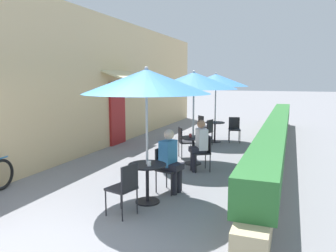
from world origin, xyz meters
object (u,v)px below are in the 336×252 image
object	(u,v)px
patio_table_mid	(193,146)
cafe_chair_far_right	(234,127)
seated_patron_near_left	(170,158)
cafe_chair_mid_right	(204,150)
cafe_chair_near_right	(125,185)
patio_umbrella_far	(216,80)
patio_table_near	(147,177)
cafe_chair_mid_left	(184,140)
patio_umbrella_near	(146,82)
cafe_chair_near_left	(166,166)
seated_patron_mid_right	(199,143)
coffee_cup_mid	(190,135)
cafe_chair_far_back	(203,125)
cafe_chair_far_left	(207,130)
patio_umbrella_mid	(194,81)
patio_table_far	(215,128)

from	to	relation	value
patio_table_mid	cafe_chair_far_right	bearing A→B (deg)	81.58
seated_patron_near_left	cafe_chair_mid_right	size ratio (longest dim) A/B	1.44
cafe_chair_near_right	patio_umbrella_far	size ratio (longest dim) A/B	0.36
patio_table_near	seated_patron_near_left	bearing A→B (deg)	72.97
cafe_chair_mid_left	patio_umbrella_near	bearing A→B (deg)	-25.04
cafe_chair_near_left	seated_patron_mid_right	xyz separation A→B (m)	(0.24, 1.63, 0.17)
cafe_chair_near_right	cafe_chair_far_right	world-z (taller)	same
cafe_chair_far_right	seated_patron_mid_right	bearing A→B (deg)	73.40
coffee_cup_mid	cafe_chair_far_back	world-z (taller)	cafe_chair_far_back
cafe_chair_near_right	seated_patron_mid_right	world-z (taller)	seated_patron_mid_right
seated_patron_near_left	patio_table_mid	distance (m)	2.27
cafe_chair_mid_left	seated_patron_mid_right	world-z (taller)	seated_patron_mid_right
cafe_chair_mid_left	patio_umbrella_far	xyz separation A→B (m)	(0.29, 2.65, 1.65)
seated_patron_near_left	cafe_chair_far_right	size ratio (longest dim) A/B	1.44
seated_patron_near_left	cafe_chair_near_right	distance (m)	1.37
seated_patron_near_left	cafe_chair_far_left	xyz separation A→B (m)	(-0.45, 4.76, -0.17)
seated_patron_mid_right	cafe_chair_near_right	bearing A→B (deg)	139.81
patio_umbrella_far	patio_umbrella_mid	bearing A→B (deg)	-87.56
patio_umbrella_mid	cafe_chair_far_right	world-z (taller)	patio_umbrella_mid
patio_table_far	cafe_chair_far_left	xyz separation A→B (m)	(-0.11, -0.68, 0.04)
cafe_chair_mid_right	cafe_chair_far_back	bearing A→B (deg)	-17.38
patio_table_far	seated_patron_mid_right	bearing A→B (deg)	-82.94
seated_patron_near_left	patio_table_mid	xyz separation A→B (m)	(-0.20, 2.25, -0.21)
patio_table_near	cafe_chair_mid_left	size ratio (longest dim) A/B	0.81
patio_umbrella_far	cafe_chair_far_left	distance (m)	1.79
cafe_chair_near_right	patio_umbrella_mid	distance (m)	3.95
cafe_chair_far_left	cafe_chair_far_back	xyz separation A→B (m)	(-0.42, 1.11, 0.00)
seated_patron_near_left	patio_umbrella_mid	bearing A→B (deg)	-160.89
cafe_chair_mid_right	patio_table_near	bearing A→B (deg)	137.65
cafe_chair_near_left	patio_umbrella_far	xyz separation A→B (m)	(-0.23, 5.41, 1.65)
seated_patron_near_left	cafe_chair_mid_right	xyz separation A→B (m)	(0.23, 1.71, -0.17)
cafe_chair_far_left	cafe_chair_mid_left	bearing A→B (deg)	-169.28
patio_umbrella_near	cafe_chair_far_right	bearing A→B (deg)	85.42
seated_patron_near_left	cafe_chair_far_left	distance (m)	4.78
cafe_chair_mid_left	cafe_chair_far_left	bearing A→B (deg)	142.72
cafe_chair_far_left	patio_table_near	bearing A→B (deg)	-161.49
seated_patron_near_left	cafe_chair_mid_left	xyz separation A→B (m)	(-0.63, 2.79, -0.17)
cafe_chair_near_right	cafe_chair_far_back	xyz separation A→B (m)	(-0.57, 7.20, 0.00)
cafe_chair_mid_right	patio_umbrella_far	bearing A→B (deg)	-23.50
cafe_chair_mid_left	cafe_chair_far_left	size ratio (longest dim) A/B	1.00
cafe_chair_mid_left	cafe_chair_far_back	bearing A→B (deg)	152.31
cafe_chair_mid_left	cafe_chair_near_right	bearing A→B (deg)	-27.46
patio_umbrella_near	patio_umbrella_far	size ratio (longest dim) A/B	1.00
cafe_chair_far_back	seated_patron_near_left	bearing A→B (deg)	-35.74
patio_table_mid	patio_umbrella_near	bearing A→B (deg)	-90.01
cafe_chair_mid_right	patio_umbrella_far	world-z (taller)	patio_umbrella_far
seated_patron_mid_right	patio_umbrella_near	bearing A→B (deg)	139.68
cafe_chair_near_left	coffee_cup_mid	world-z (taller)	cafe_chair_near_left
patio_umbrella_near	cafe_chair_near_right	bearing A→B (deg)	-97.65
patio_table_near	patio_umbrella_mid	distance (m)	3.36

